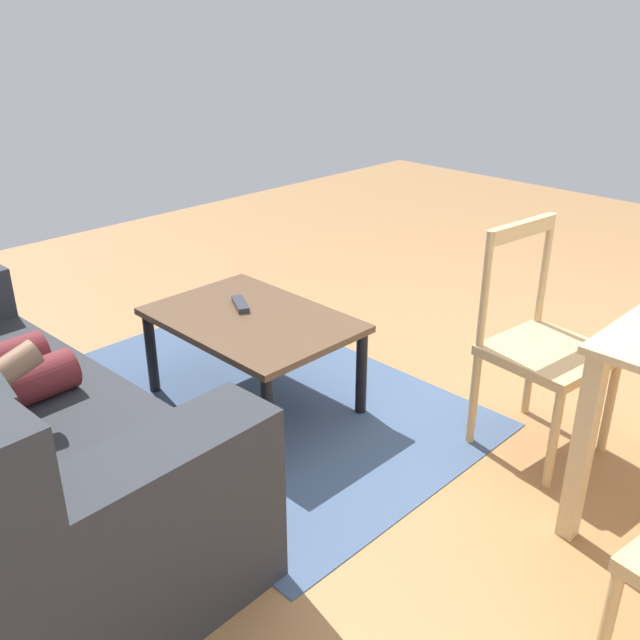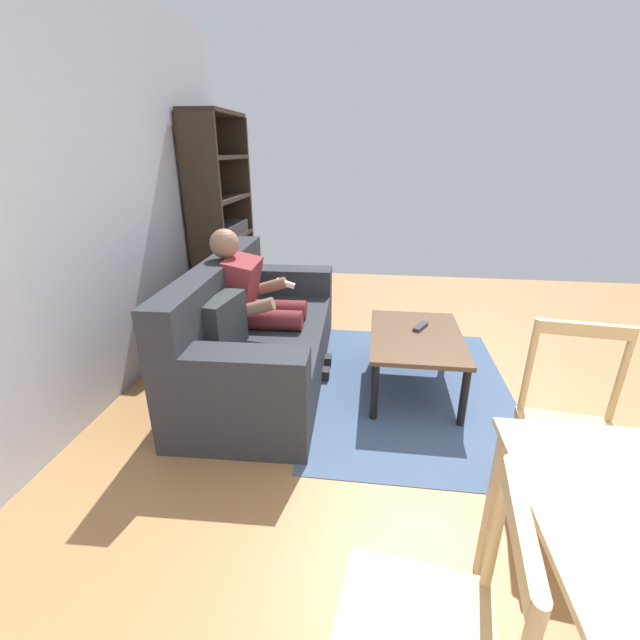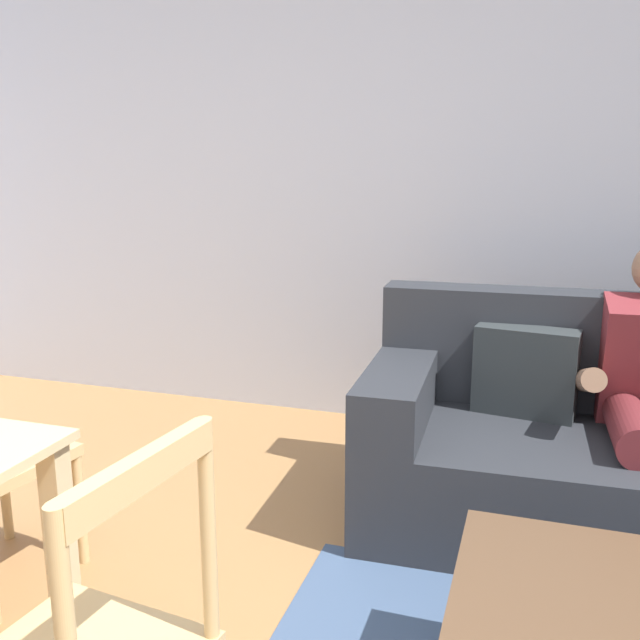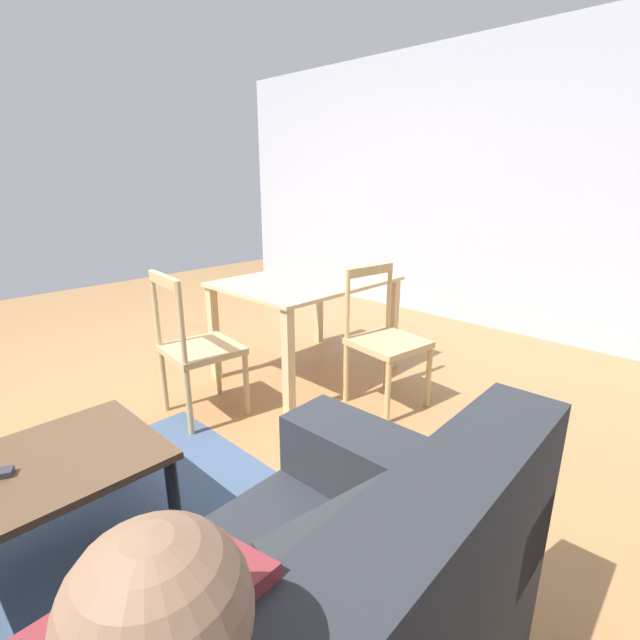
% 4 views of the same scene
% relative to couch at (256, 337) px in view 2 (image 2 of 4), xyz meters
% --- Properties ---
extents(ground_plane, '(8.14, 8.14, 0.00)m').
position_rel_couch_xyz_m(ground_plane, '(-1.09, -1.92, -0.32)').
color(ground_plane, '#9E7042').
extents(couch, '(1.99, 0.94, 0.88)m').
position_rel_couch_xyz_m(couch, '(0.00, 0.00, 0.00)').
color(couch, '#282B30').
rests_on(couch, ground_plane).
extents(person_lounging, '(0.60, 0.88, 1.11)m').
position_rel_couch_xyz_m(person_lounging, '(0.10, 0.01, 0.24)').
color(person_lounging, maroon).
rests_on(person_lounging, ground_plane).
extents(coffee_table, '(0.90, 0.63, 0.43)m').
position_rel_couch_xyz_m(coffee_table, '(-0.05, -1.17, 0.05)').
color(coffee_table, brown).
rests_on(coffee_table, ground_plane).
extents(tv_remote, '(0.17, 0.12, 0.02)m').
position_rel_couch_xyz_m(tv_remote, '(0.07, -1.21, 0.12)').
color(tv_remote, '#2D2D38').
rests_on(tv_remote, coffee_table).
extents(bookshelf, '(0.96, 0.36, 1.96)m').
position_rel_couch_xyz_m(bookshelf, '(1.39, 0.71, 0.43)').
color(bookshelf, '#2D2319').
rests_on(bookshelf, ground_plane).
extents(dining_chair_near_wall, '(0.47, 0.47, 0.90)m').
position_rel_couch_xyz_m(dining_chair_near_wall, '(-2.06, -1.03, 0.12)').
color(dining_chair_near_wall, tan).
rests_on(dining_chair_near_wall, ground_plane).
extents(dining_chair_facing_couch, '(0.47, 0.47, 0.92)m').
position_rel_couch_xyz_m(dining_chair_facing_couch, '(-1.12, -1.76, 0.12)').
color(dining_chair_facing_couch, tan).
rests_on(dining_chair_facing_couch, ground_plane).
extents(area_rug, '(2.01, 1.41, 0.01)m').
position_rel_couch_xyz_m(area_rug, '(-0.05, -1.17, -0.32)').
color(area_rug, '#3D5170').
rests_on(area_rug, ground_plane).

